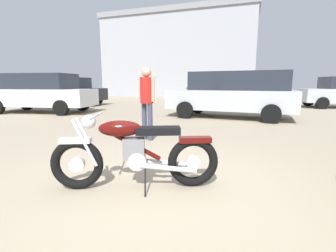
{
  "coord_description": "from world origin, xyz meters",
  "views": [
    {
      "loc": [
        0.7,
        -2.8,
        1.3
      ],
      "look_at": [
        -0.26,
        1.25,
        0.56
      ],
      "focal_mm": 25.5,
      "sensor_mm": 36.0,
      "label": 1
    }
  ],
  "objects": [
    {
      "name": "vintage_motorcycle",
      "position": [
        -0.36,
        -0.13,
        0.45
      ],
      "size": [
        2.02,
        0.79,
        0.94
      ],
      "rotation": [
        0.0,
        0.0,
        3.43
      ],
      "color": "black",
      "rests_on": "ground_plane"
    },
    {
      "name": "industrial_building",
      "position": [
        -3.98,
        26.46,
        4.33
      ],
      "size": [
        16.95,
        13.82,
        17.31
      ],
      "rotation": [
        0.0,
        0.0,
        -0.09
      ],
      "color": "#9EA0A8",
      "rests_on": "ground_plane"
    },
    {
      "name": "blue_hatchback_right",
      "position": [
        -7.51,
        6.44,
        0.94
      ],
      "size": [
        4.82,
        2.25,
        1.74
      ],
      "rotation": [
        0.0,
        0.0,
        0.08
      ],
      "color": "black",
      "rests_on": "ground_plane"
    },
    {
      "name": "red_hatchback_near",
      "position": [
        0.46,
        12.48,
        0.92
      ],
      "size": [
        4.07,
        2.18,
        1.78
      ],
      "rotation": [
        0.0,
        0.0,
        3.02
      ],
      "color": "black",
      "rests_on": "ground_plane"
    },
    {
      "name": "bystander",
      "position": [
        -1.03,
        2.41,
        1.02
      ],
      "size": [
        0.43,
        0.3,
        1.66
      ],
      "rotation": [
        0.0,
        0.0,
        1.15
      ],
      "color": "#383D51",
      "rests_on": "ground_plane"
    },
    {
      "name": "dark_sedan_left",
      "position": [
        1.0,
        6.7,
        0.94
      ],
      "size": [
        4.93,
        2.56,
        1.74
      ],
      "rotation": [
        0.0,
        0.0,
        2.97
      ],
      "color": "black",
      "rests_on": "ground_plane"
    },
    {
      "name": "white_estate_far",
      "position": [
        -8.61,
        10.31,
        0.84
      ],
      "size": [
        4.33,
        2.19,
        1.67
      ],
      "rotation": [
        0.0,
        0.0,
        -0.08
      ],
      "color": "black",
      "rests_on": "ground_plane"
    },
    {
      "name": "ground_plane",
      "position": [
        0.0,
        0.0,
        0.0
      ],
      "size": [
        80.0,
        80.0,
        0.0
      ],
      "primitive_type": "plane",
      "color": "gray"
    }
  ]
}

